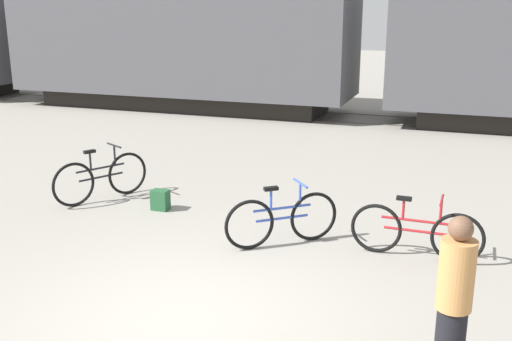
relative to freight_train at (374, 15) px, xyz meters
The scene contains 9 objects.
ground_plane 12.78m from the freight_train, 90.00° to the right, with size 80.00×80.00×0.00m, color gray.
freight_train is the anchor object (origin of this frame).
rail_near 3.08m from the freight_train, 90.00° to the right, with size 59.88×0.07×0.01m, color #4C4238.
rail_far 3.08m from the freight_train, 90.00° to the left, with size 59.88×0.07×0.01m, color #4C4238.
bicycle_black 10.06m from the freight_train, 109.04° to the right, with size 0.89×1.61×0.95m.
bicycle_maroon 10.50m from the freight_train, 77.39° to the right, with size 1.76×0.46×0.87m.
bicycle_blue 10.43m from the freight_train, 87.78° to the right, with size 1.35×1.12×0.90m.
person_in_tan 13.04m from the freight_train, 77.65° to the right, with size 0.32×0.32×1.56m.
backpack 9.94m from the freight_train, 101.88° to the right, with size 0.28×0.20×0.34m.
Camera 1 is at (2.69, -5.28, 3.31)m, focal length 42.00 mm.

